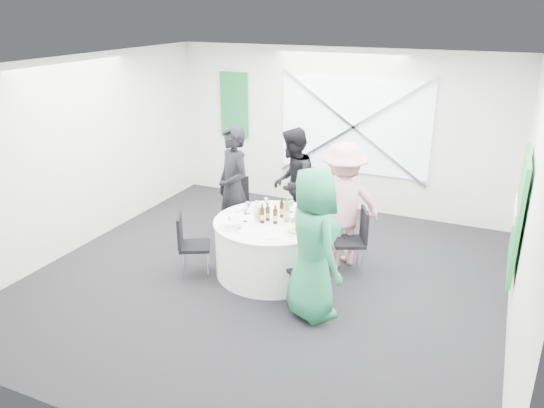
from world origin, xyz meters
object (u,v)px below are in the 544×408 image
at_px(chair_back_left, 239,204).
at_px(person_woman_green, 313,244).
at_px(green_water_bottle, 287,212).
at_px(chair_front_right, 312,270).
at_px(chair_front_left, 189,241).
at_px(clear_water_bottle, 257,213).
at_px(chair_back_right, 355,236).
at_px(chair_back, 306,213).
at_px(person_man_back, 293,184).
at_px(person_man_back_left, 233,188).
at_px(banquet_table, 272,247).
at_px(person_woman_pink, 343,205).

height_order(chair_back_left, person_woman_green, person_woman_green).
height_order(person_woman_green, green_water_bottle, person_woman_green).
xyz_separation_m(chair_front_right, chair_front_left, (-1.78, 0.09, 0.01)).
height_order(chair_front_left, clear_water_bottle, clear_water_bottle).
xyz_separation_m(chair_back_right, chair_front_left, (-2.00, -1.01, -0.02)).
height_order(chair_back, person_woman_green, person_woman_green).
height_order(chair_back_right, person_man_back, person_man_back).
relative_size(chair_front_left, person_man_back_left, 0.48).
height_order(banquet_table, chair_front_left, chair_front_left).
bearing_deg(clear_water_bottle, chair_back, 75.93).
distance_m(chair_back, person_man_back, 0.52).
bearing_deg(chair_back, person_woman_green, -61.59).
distance_m(chair_front_left, clear_water_bottle, 0.99).
bearing_deg(banquet_table, chair_front_left, -151.91).
relative_size(chair_front_left, person_woman_green, 0.48).
distance_m(chair_front_right, person_man_back, 2.17).
height_order(chair_back, chair_back_left, chair_back_left).
distance_m(banquet_table, person_woman_green, 1.25).
distance_m(chair_front_right, green_water_bottle, 0.99).
bearing_deg(person_man_back_left, clear_water_bottle, -10.26).
bearing_deg(chair_front_left, person_woman_pink, -83.90).
bearing_deg(person_man_back_left, chair_back_left, 132.70).
xyz_separation_m(chair_back, person_woman_green, (0.75, -1.78, 0.38)).
bearing_deg(chair_back_left, clear_water_bottle, -99.09).
height_order(person_man_back, clear_water_bottle, person_man_back).
bearing_deg(person_woman_pink, banquet_table, 0.00).
bearing_deg(chair_front_right, banquet_table, -90.00).
height_order(chair_back_right, person_woman_green, person_woman_green).
height_order(banquet_table, green_water_bottle, green_water_bottle).
relative_size(chair_back_left, person_man_back_left, 0.52).
distance_m(chair_back, clear_water_bottle, 1.20).
bearing_deg(person_woman_green, chair_back, -25.53).
distance_m(chair_back_left, clear_water_bottle, 1.22).
height_order(chair_back_left, person_man_back_left, person_man_back_left).
xyz_separation_m(person_woman_pink, green_water_bottle, (-0.58, -0.61, 0.01)).
height_order(banquet_table, person_man_back, person_man_back).
xyz_separation_m(chair_back_left, green_water_bottle, (1.11, -0.76, 0.33)).
relative_size(chair_front_right, person_man_back_left, 0.46).
xyz_separation_m(chair_front_right, green_water_bottle, (-0.61, 0.68, 0.40)).
bearing_deg(chair_front_right, person_man_back, -113.85).
distance_m(banquet_table, clear_water_bottle, 0.53).
distance_m(chair_back_left, green_water_bottle, 1.39).
distance_m(person_woman_green, clear_water_bottle, 1.23).
relative_size(chair_back_right, person_woman_green, 0.50).
bearing_deg(chair_back, chair_back_left, -163.08).
relative_size(banquet_table, green_water_bottle, 4.73).
relative_size(chair_front_right, person_woman_green, 0.47).
xyz_separation_m(person_man_back_left, person_man_back, (0.67, 0.68, -0.05)).
bearing_deg(chair_back, person_man_back_left, -150.05).
bearing_deg(chair_front_right, chair_back_left, -92.11).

